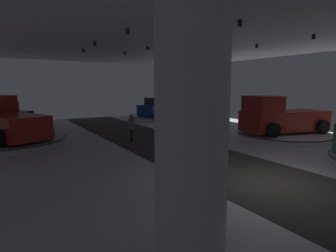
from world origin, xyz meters
The scene contains 13 objects.
ground centered at (0.00, 0.00, -0.02)m, with size 24.00×44.00×0.06m.
ceiling_with_spotlights centered at (0.00, 0.00, 5.55)m, with size 24.00×44.00×0.39m.
column_left centered at (-4.79, -2.13, 2.75)m, with size 1.21×1.21×5.50m.
display_platform_deep_left centered at (-7.34, 17.84, 0.17)m, with size 5.24×5.24×0.30m.
display_car_deep_left centered at (-7.36, 17.86, 1.06)m, with size 3.98×4.43×1.71m.
display_platform_mid_right centered at (7.54, 5.05, 0.16)m, with size 5.68×5.68×0.28m.
pickup_truck_mid_right centered at (7.22, 5.11, 1.22)m, with size 5.60×3.44×2.30m.
display_platform_deep_right centered at (5.52, 17.54, 0.20)m, with size 5.23×5.23×0.36m.
display_car_deep_right centered at (5.49, 17.53, 1.13)m, with size 4.56×3.55×1.71m.
display_platform_far_left centered at (-7.13, 11.25, 0.18)m, with size 5.75×5.75×0.32m.
pickup_truck_far_left centered at (-7.25, 11.55, 1.26)m, with size 4.09×5.70×2.30m.
visitor_walking_near centered at (-1.20, 8.50, 0.91)m, with size 0.32×0.32×1.59m.
stanchion_a centered at (-1.76, 4.36, 0.37)m, with size 0.28×0.28×1.01m.
Camera 1 is at (-7.43, -5.75, 3.14)m, focal length 29.65 mm.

